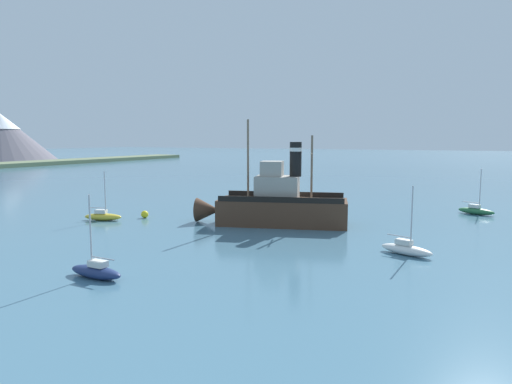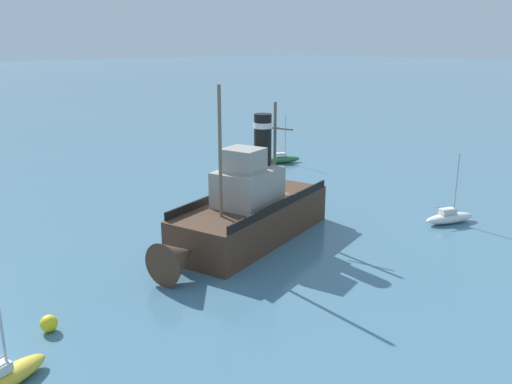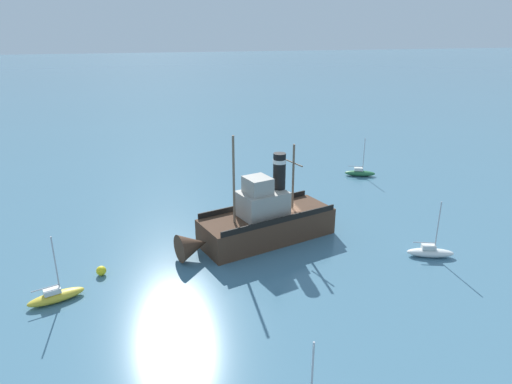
{
  "view_description": "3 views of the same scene",
  "coord_description": "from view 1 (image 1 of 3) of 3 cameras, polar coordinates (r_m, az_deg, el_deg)",
  "views": [
    {
      "loc": [
        -40.4,
        -14.88,
        8.11
      ],
      "look_at": [
        -2.33,
        4.14,
        3.11
      ],
      "focal_mm": 32.0,
      "sensor_mm": 36.0,
      "label": 1
    },
    {
      "loc": [
        -26.01,
        22.78,
        12.26
      ],
      "look_at": [
        0.1,
        0.5,
        2.53
      ],
      "focal_mm": 38.0,
      "sensor_mm": 36.0,
      "label": 2
    },
    {
      "loc": [
        -36.97,
        11.97,
        18.15
      ],
      "look_at": [
        1.79,
        2.18,
        3.46
      ],
      "focal_mm": 32.0,
      "sensor_mm": 36.0,
      "label": 3
    }
  ],
  "objects": [
    {
      "name": "ground_plane",
      "position": [
        43.81,
        6.23,
        -4.01
      ],
      "size": [
        600.0,
        600.0,
        0.0
      ],
      "primitive_type": "plane",
      "color": "#477289"
    },
    {
      "name": "old_tugboat",
      "position": [
        43.17,
        2.51,
        -1.67
      ],
      "size": [
        7.7,
        14.76,
        9.9
      ],
      "color": "#4C3323",
      "rests_on": "ground"
    },
    {
      "name": "sailboat_navy",
      "position": [
        28.58,
        -19.38,
        -9.27
      ],
      "size": [
        1.21,
        3.83,
        4.9
      ],
      "color": "navy",
      "rests_on": "ground"
    },
    {
      "name": "sailboat_yellow",
      "position": [
        47.96,
        -18.59,
        -2.87
      ],
      "size": [
        2.34,
        3.95,
        4.9
      ],
      "color": "gold",
      "rests_on": "ground"
    },
    {
      "name": "sailboat_green",
      "position": [
        54.41,
        25.8,
        -2.09
      ],
      "size": [
        2.44,
        3.94,
        4.9
      ],
      "color": "#286B3D",
      "rests_on": "ground"
    },
    {
      "name": "sailboat_white",
      "position": [
        33.85,
        18.26,
        -6.76
      ],
      "size": [
        2.28,
        3.95,
        4.9
      ],
      "color": "white",
      "rests_on": "ground"
    },
    {
      "name": "mooring_buoy",
      "position": [
        48.19,
        -13.74,
        -2.72
      ],
      "size": [
        0.76,
        0.76,
        0.76
      ],
      "primitive_type": "sphere",
      "color": "yellow",
      "rests_on": "ground"
    }
  ]
}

